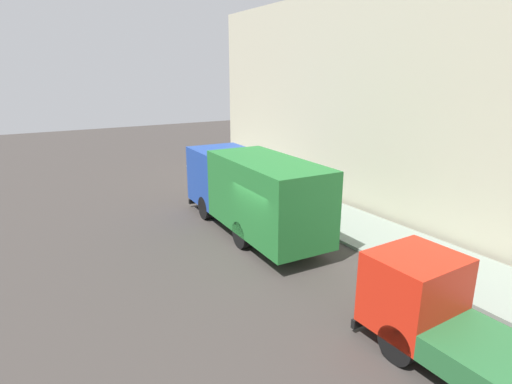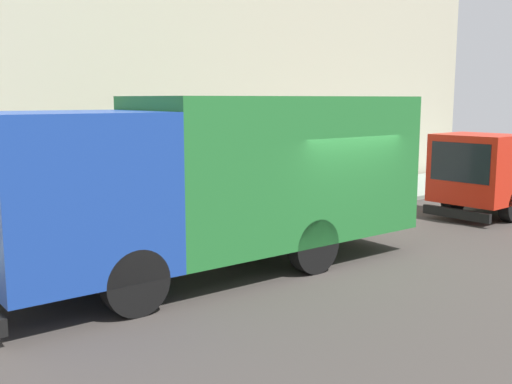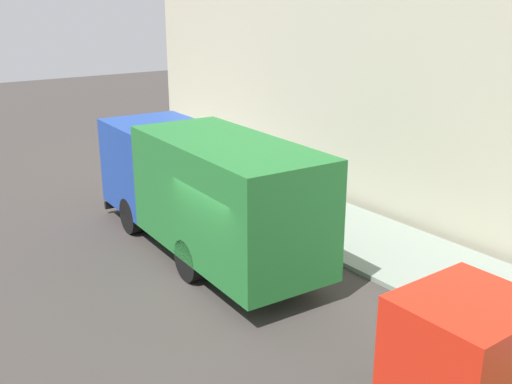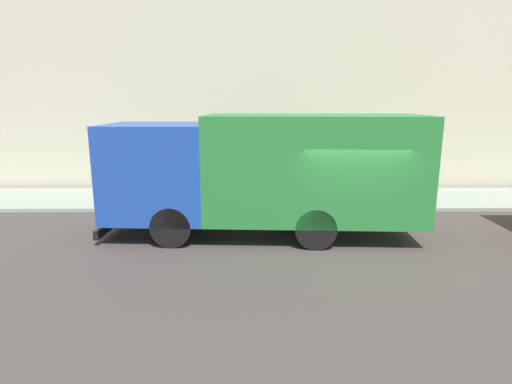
% 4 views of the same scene
% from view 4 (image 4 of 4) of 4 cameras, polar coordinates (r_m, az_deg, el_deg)
% --- Properties ---
extents(ground, '(80.00, 80.00, 0.00)m').
position_cam_4_polar(ground, '(11.13, 12.44, -6.77)').
color(ground, '#3B3632').
extents(sidewalk, '(3.30, 30.00, 0.12)m').
position_cam_4_polar(sidewalk, '(15.50, 8.73, -0.91)').
color(sidewalk, gray).
rests_on(sidewalk, ground).
extents(building_facade, '(0.50, 30.00, 10.14)m').
position_cam_4_polar(building_facade, '(17.28, 8.15, 17.21)').
color(building_facade, '#BBB69C').
rests_on(building_facade, ground).
extents(large_utility_truck, '(2.83, 8.51, 3.25)m').
position_cam_4_polar(large_utility_truck, '(11.06, 1.29, 3.13)').
color(large_utility_truck, '#1A3F9B').
rests_on(large_utility_truck, ground).
extents(pedestrian_walking, '(0.43, 0.43, 1.66)m').
position_cam_4_polar(pedestrian_walking, '(14.47, -13.90, 1.72)').
color(pedestrian_walking, brown).
rests_on(pedestrian_walking, sidewalk).
extents(pedestrian_standing, '(0.45, 0.45, 1.73)m').
position_cam_4_polar(pedestrian_standing, '(14.19, -8.53, 1.90)').
color(pedestrian_standing, black).
rests_on(pedestrian_standing, sidewalk).
extents(street_sign_post, '(0.44, 0.08, 2.21)m').
position_cam_4_polar(street_sign_post, '(13.88, 6.36, 3.41)').
color(street_sign_post, '#4C5156').
rests_on(street_sign_post, sidewalk).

